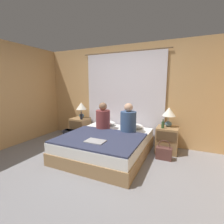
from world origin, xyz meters
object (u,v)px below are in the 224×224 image
Objects in this scene: lamp_right at (169,113)px; pillow_left at (107,123)px; beer_bottle_on_right_stand at (163,125)px; bed at (106,145)px; beer_bottle_on_left_stand at (81,117)px; laptop_on_bed at (95,141)px; nightstand_right at (167,140)px; person_left_in_bed at (103,118)px; backpack_on_floor at (69,136)px; handbag_on_floor at (164,153)px; lamp_left at (81,107)px; pillow_right at (133,126)px; person_right_in_bed at (128,120)px; nightstand_left at (80,128)px.

lamp_right is 0.91× the size of pillow_left.
pillow_left is 2.39× the size of beer_bottle_on_right_stand.
bed is 9.02× the size of beer_bottle_on_left_stand.
laptop_on_bed is (1.08, -1.11, -0.17)m from beer_bottle_on_left_stand.
person_left_in_bed is at bearing -168.53° from nightstand_right.
backpack_on_floor is (-2.34, -0.48, -0.08)m from nightstand_right.
bed reaches higher than handbag_on_floor.
pillow_left reaches higher than backpack_on_floor.
nightstand_right is 0.59m from lamp_right.
lamp_left reaches higher than pillow_right.
bed is at bearing -63.90° from pillow_left.
pillow_left is 2.28× the size of beer_bottle_on_left_stand.
lamp_left is at bearing 90.66° from backpack_on_floor.
nightstand_right is at bearing 88.77° from handbag_on_floor.
handbag_on_floor is (-0.01, -0.48, -0.74)m from lamp_right.
beer_bottle_on_left_stand is at bearing 70.64° from backpack_on_floor.
person_left_in_bed is 0.98× the size of person_right_in_bed.
lamp_right is 0.68× the size of person_left_in_bed.
person_right_in_bed reaches higher than nightstand_right.
laptop_on_bed is 1.01× the size of backpack_on_floor.
bed is 1.29m from beer_bottle_on_right_stand.
lamp_right reaches higher than bed.
lamp_left reaches higher than backpack_on_floor.
laptop_on_bed is at bearing -103.96° from pillow_right.
lamp_right is 2.16× the size of beer_bottle_on_right_stand.
nightstand_right is 1.19× the size of pillow_left.
person_left_in_bed is (0.08, -0.36, 0.20)m from pillow_left.
person_right_in_bed is (-0.01, -0.36, 0.21)m from pillow_right.
beer_bottle_on_left_stand reaches higher than bed.
lamp_left is 2.16× the size of beer_bottle_on_right_stand.
lamp_left is (0.00, 0.08, 0.58)m from nightstand_left.
beer_bottle_on_left_stand is at bearing -172.47° from pillow_right.
bed is at bearing 94.72° from laptop_on_bed.
laptop_on_bed is at bearing -45.61° from beer_bottle_on_left_stand.
beer_bottle_on_right_stand is (2.26, -0.20, -0.22)m from lamp_left.
nightstand_left is 1.74m from laptop_on_bed.
lamp_left reaches higher than laptop_on_bed.
pillow_right is 0.73× the size of person_right_in_bed.
laptop_on_bed reaches higher than backpack_on_floor.
pillow_left is 1.36m from laptop_on_bed.
person_left_in_bed is at bearing -180.00° from person_right_in_bed.
bed is 0.88m from pillow_right.
pillow_left is (0.81, -0.01, -0.37)m from lamp_left.
pillow_right is at bearing 2.46° from nightstand_left.
lamp_right reaches higher than beer_bottle_on_left_stand.
pillow_left is at bearing -0.87° from lamp_left.
lamp_right is at bearing 0.87° from pillow_right.
handbag_on_floor is at bearing -91.03° from lamp_right.
backpack_on_floor is at bearing -167.92° from person_left_in_bed.
person_right_in_bed is at bearing -155.39° from lamp_right.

